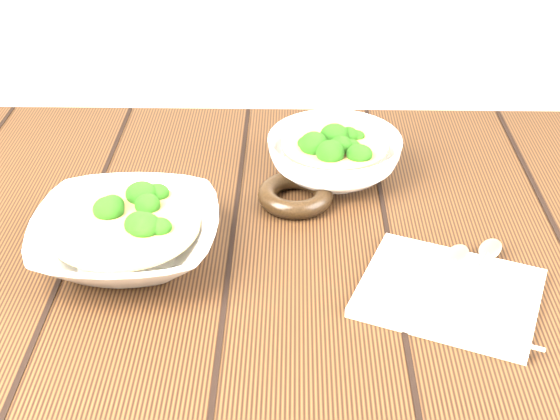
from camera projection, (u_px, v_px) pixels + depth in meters
name	position (u px, v px, depth m)	size (l,w,h in m)	color
table	(250.00, 319.00, 1.05)	(1.20, 0.80, 0.75)	#321E0E
soup_bowl_front	(126.00, 236.00, 0.95)	(0.23, 0.23, 0.07)	silver
soup_bowl_back	(334.00, 155.00, 1.12)	(0.21, 0.21, 0.07)	silver
trivet	(295.00, 195.00, 1.06)	(0.10, 0.10, 0.03)	black
napkin	(449.00, 293.00, 0.90)	(0.20, 0.16, 0.01)	beige
spoon_left	(449.00, 269.00, 0.92)	(0.09, 0.15, 0.01)	#A19B8E
spoon_right	(482.00, 262.00, 0.93)	(0.09, 0.15, 0.01)	#A19B8E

